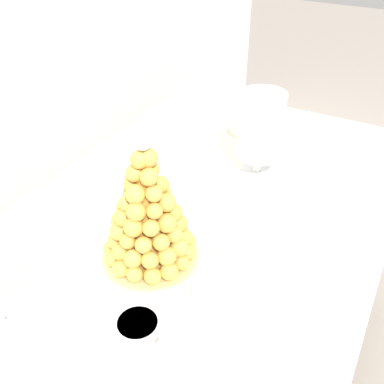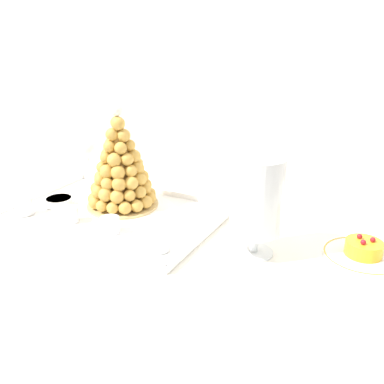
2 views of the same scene
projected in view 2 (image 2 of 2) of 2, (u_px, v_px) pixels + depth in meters
backdrop_wall at (256, 34)px, 1.78m from camera, size 4.80×0.10×2.50m
buffet_table at (154, 247)px, 1.31m from camera, size 1.70×0.94×0.73m
serving_tray at (115, 214)px, 1.28m from camera, size 0.64×0.43×0.02m
croquembouche at (121, 168)px, 1.29m from camera, size 0.23×0.23×0.33m
dessert_cup_left at (24, 206)px, 1.27m from camera, size 0.06×0.06×0.05m
dessert_cup_mid_left at (70, 215)px, 1.21m from camera, size 0.05×0.05×0.05m
dessert_cup_centre at (110, 226)px, 1.15m from camera, size 0.06×0.06×0.05m
dessert_cup_mid_right at (158, 241)px, 1.06m from camera, size 0.05×0.05×0.05m
creme_brulee_ramekin at (59, 201)px, 1.34m from camera, size 0.09×0.09×0.02m
macaron_goblet at (257, 197)px, 1.01m from camera, size 0.13×0.13×0.26m
fruit_tart_plate at (363, 252)px, 1.04m from camera, size 0.20×0.20×0.06m
wine_glass at (87, 149)px, 1.55m from camera, size 0.07×0.07×0.16m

